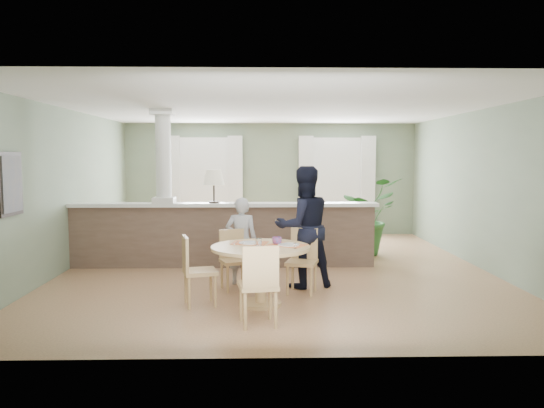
{
  "coord_description": "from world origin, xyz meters",
  "views": [
    {
      "loc": [
        -0.28,
        -8.86,
        1.9
      ],
      "look_at": [
        -0.09,
        -1.0,
        1.2
      ],
      "focal_mm": 35.0,
      "sensor_mm": 36.0,
      "label": 1
    }
  ],
  "objects_px": {
    "dining_table": "(261,258)",
    "chair_near": "(259,282)",
    "houseplant": "(363,216)",
    "man_person": "(304,227)",
    "sofa": "(213,233)",
    "chair_far_man": "(303,257)",
    "chair_side": "(194,267)",
    "child_person": "(241,241)",
    "chair_far_boy": "(234,256)"
  },
  "relations": [
    {
      "from": "houseplant",
      "to": "man_person",
      "type": "distance_m",
      "value": 2.92
    },
    {
      "from": "child_person",
      "to": "man_person",
      "type": "relative_size",
      "value": 0.74
    },
    {
      "from": "houseplant",
      "to": "chair_near",
      "type": "xyz_separation_m",
      "value": [
        -2.02,
        -4.4,
        -0.23
      ]
    },
    {
      "from": "dining_table",
      "to": "man_person",
      "type": "bearing_deg",
      "value": 56.66
    },
    {
      "from": "dining_table",
      "to": "sofa",
      "type": "bearing_deg",
      "value": 104.28
    },
    {
      "from": "chair_far_boy",
      "to": "man_person",
      "type": "bearing_deg",
      "value": -14.16
    },
    {
      "from": "houseplant",
      "to": "man_person",
      "type": "relative_size",
      "value": 0.84
    },
    {
      "from": "houseplant",
      "to": "chair_near",
      "type": "distance_m",
      "value": 4.85
    },
    {
      "from": "dining_table",
      "to": "chair_near",
      "type": "distance_m",
      "value": 0.89
    },
    {
      "from": "sofa",
      "to": "houseplant",
      "type": "height_order",
      "value": "houseplant"
    },
    {
      "from": "chair_far_boy",
      "to": "child_person",
      "type": "relative_size",
      "value": 0.65
    },
    {
      "from": "houseplant",
      "to": "man_person",
      "type": "bearing_deg",
      "value": -118.15
    },
    {
      "from": "sofa",
      "to": "chair_far_man",
      "type": "distance_m",
      "value": 3.39
    },
    {
      "from": "houseplant",
      "to": "child_person",
      "type": "relative_size",
      "value": 1.14
    },
    {
      "from": "chair_side",
      "to": "child_person",
      "type": "xyz_separation_m",
      "value": [
        0.56,
        1.15,
        0.16
      ]
    },
    {
      "from": "sofa",
      "to": "man_person",
      "type": "relative_size",
      "value": 1.58
    },
    {
      "from": "sofa",
      "to": "chair_far_man",
      "type": "xyz_separation_m",
      "value": [
        1.52,
        -3.03,
        0.09
      ]
    },
    {
      "from": "sofa",
      "to": "dining_table",
      "type": "bearing_deg",
      "value": -67.24
    },
    {
      "from": "houseplant",
      "to": "sofa",
      "type": "bearing_deg",
      "value": 177.02
    },
    {
      "from": "houseplant",
      "to": "child_person",
      "type": "bearing_deg",
      "value": -133.85
    },
    {
      "from": "chair_side",
      "to": "child_person",
      "type": "height_order",
      "value": "child_person"
    },
    {
      "from": "chair_side",
      "to": "man_person",
      "type": "xyz_separation_m",
      "value": [
        1.47,
        0.96,
        0.39
      ]
    },
    {
      "from": "chair_near",
      "to": "chair_far_man",
      "type": "bearing_deg",
      "value": -121.11
    },
    {
      "from": "chair_far_man",
      "to": "chair_side",
      "type": "height_order",
      "value": "chair_side"
    },
    {
      "from": "chair_far_man",
      "to": "child_person",
      "type": "distance_m",
      "value": 1.02
    },
    {
      "from": "dining_table",
      "to": "child_person",
      "type": "relative_size",
      "value": 0.97
    },
    {
      "from": "chair_far_man",
      "to": "man_person",
      "type": "xyz_separation_m",
      "value": [
        0.04,
        0.3,
        0.39
      ]
    },
    {
      "from": "chair_near",
      "to": "child_person",
      "type": "height_order",
      "value": "child_person"
    },
    {
      "from": "dining_table",
      "to": "chair_far_boy",
      "type": "xyz_separation_m",
      "value": [
        -0.39,
        0.85,
        -0.14
      ]
    },
    {
      "from": "houseplant",
      "to": "chair_side",
      "type": "height_order",
      "value": "houseplant"
    },
    {
      "from": "child_person",
      "to": "man_person",
      "type": "bearing_deg",
      "value": 170.92
    },
    {
      "from": "sofa",
      "to": "man_person",
      "type": "distance_m",
      "value": 3.17
    },
    {
      "from": "child_person",
      "to": "man_person",
      "type": "xyz_separation_m",
      "value": [
        0.91,
        -0.19,
        0.23
      ]
    },
    {
      "from": "chair_far_boy",
      "to": "chair_near",
      "type": "relative_size",
      "value": 0.91
    },
    {
      "from": "houseplant",
      "to": "child_person",
      "type": "distance_m",
      "value": 3.3
    },
    {
      "from": "chair_far_man",
      "to": "chair_near",
      "type": "height_order",
      "value": "chair_near"
    },
    {
      "from": "chair_side",
      "to": "man_person",
      "type": "bearing_deg",
      "value": -71.78
    },
    {
      "from": "sofa",
      "to": "chair_near",
      "type": "relative_size",
      "value": 2.99
    },
    {
      "from": "chair_near",
      "to": "chair_side",
      "type": "distance_m",
      "value": 1.2
    },
    {
      "from": "chair_near",
      "to": "man_person",
      "type": "relative_size",
      "value": 0.53
    },
    {
      "from": "dining_table",
      "to": "chair_side",
      "type": "distance_m",
      "value": 0.86
    },
    {
      "from": "man_person",
      "to": "chair_near",
      "type": "bearing_deg",
      "value": 53.34
    },
    {
      "from": "dining_table",
      "to": "man_person",
      "type": "height_order",
      "value": "man_person"
    },
    {
      "from": "chair_far_boy",
      "to": "child_person",
      "type": "distance_m",
      "value": 0.35
    },
    {
      "from": "chair_far_boy",
      "to": "man_person",
      "type": "xyz_separation_m",
      "value": [
        1.01,
        0.09,
        0.41
      ]
    },
    {
      "from": "houseplant",
      "to": "chair_far_boy",
      "type": "height_order",
      "value": "houseplant"
    },
    {
      "from": "dining_table",
      "to": "man_person",
      "type": "distance_m",
      "value": 1.16
    },
    {
      "from": "chair_far_man",
      "to": "chair_near",
      "type": "bearing_deg",
      "value": -95.76
    },
    {
      "from": "man_person",
      "to": "chair_far_boy",
      "type": "bearing_deg",
      "value": -12.11
    },
    {
      "from": "dining_table",
      "to": "child_person",
      "type": "distance_m",
      "value": 1.17
    }
  ]
}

